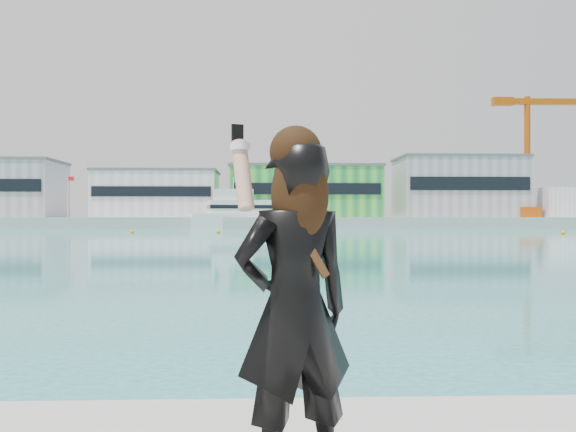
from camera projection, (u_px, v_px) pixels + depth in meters
name	position (u px, v px, depth m)	size (l,w,h in m)	color
far_quay	(266.00, 222.00, 133.29)	(320.00, 40.00, 2.00)	#9E9E99
warehouse_white	(158.00, 194.00, 130.39)	(24.48, 15.35, 9.50)	silver
warehouse_green	(305.00, 192.00, 131.60)	(30.60, 16.36, 10.50)	#21843E
warehouse_grey_right	(458.00, 187.00, 132.90)	(25.50, 15.35, 12.50)	gray
ancillary_shed	(567.00, 203.00, 131.80)	(12.00, 10.00, 6.00)	silver
dock_crane	(533.00, 152.00, 127.47)	(23.00, 4.00, 24.00)	#C9520B
flagpole_left	(68.00, 194.00, 122.77)	(1.28, 0.16, 8.00)	silver
flagpole_right	(379.00, 194.00, 125.20)	(1.28, 0.16, 8.00)	silver
motor_yacht	(242.00, 214.00, 116.65)	(20.60, 9.44, 9.29)	white
buoy_near	(563.00, 234.00, 75.63)	(0.50, 0.50, 0.50)	#E89F0C
buoy_far	(218.00, 233.00, 81.83)	(0.50, 0.50, 0.50)	#E89F0C
buoy_extra	(132.00, 233.00, 80.90)	(0.50, 0.50, 0.50)	#E89F0C
woman	(294.00, 300.00, 2.99)	(0.67, 0.55, 1.68)	black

